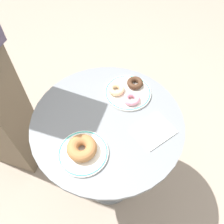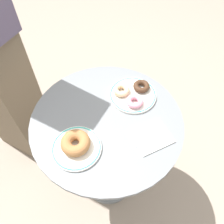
# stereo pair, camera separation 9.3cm
# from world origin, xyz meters

# --- Properties ---
(ground_plane) EXTENTS (7.00, 7.00, 0.02)m
(ground_plane) POSITION_xyz_m (0.00, 0.00, -0.01)
(ground_plane) COLOR gray
(cafe_table) EXTENTS (0.63, 0.63, 0.71)m
(cafe_table) POSITION_xyz_m (0.00, 0.00, 0.50)
(cafe_table) COLOR slate
(cafe_table) RESTS_ON ground
(plate_left) EXTENTS (0.19, 0.19, 0.01)m
(plate_left) POSITION_xyz_m (-0.17, -0.02, 0.72)
(plate_left) COLOR white
(plate_left) RESTS_ON cafe_table
(plate_right) EXTENTS (0.21, 0.21, 0.01)m
(plate_right) POSITION_xyz_m (0.17, 0.02, 0.72)
(plate_right) COLOR white
(plate_right) RESTS_ON cafe_table
(donut_cinnamon) EXTENTS (0.16, 0.16, 0.04)m
(donut_cinnamon) POSITION_xyz_m (-0.17, -0.02, 0.74)
(donut_cinnamon) COLOR #A36B3D
(donut_cinnamon) RESTS_ON plate_left
(donut_chocolate) EXTENTS (0.09, 0.09, 0.02)m
(donut_chocolate) POSITION_xyz_m (0.22, 0.02, 0.73)
(donut_chocolate) COLOR #422819
(donut_chocolate) RESTS_ON plate_right
(donut_glazed) EXTENTS (0.10, 0.10, 0.02)m
(donut_glazed) POSITION_xyz_m (0.14, 0.06, 0.73)
(donut_glazed) COLOR #E0B789
(donut_glazed) RESTS_ON plate_right
(donut_pink_frosted) EXTENTS (0.10, 0.10, 0.02)m
(donut_pink_frosted) POSITION_xyz_m (0.14, -0.02, 0.73)
(donut_pink_frosted) COLOR pink
(donut_pink_frosted) RESTS_ON plate_right
(paper_napkin) EXTENTS (0.17, 0.16, 0.01)m
(paper_napkin) POSITION_xyz_m (0.08, -0.18, 0.71)
(paper_napkin) COLOR white
(paper_napkin) RESTS_ON cafe_table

